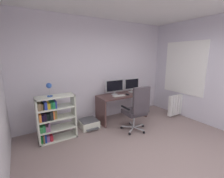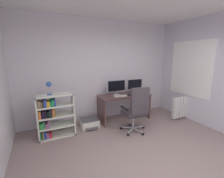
{
  "view_description": "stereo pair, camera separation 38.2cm",
  "coord_description": "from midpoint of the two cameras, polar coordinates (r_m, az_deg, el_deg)",
  "views": [
    {
      "loc": [
        -1.95,
        -1.49,
        1.82
      ],
      "look_at": [
        -0.01,
        1.7,
        1.0
      ],
      "focal_mm": 25.01,
      "sensor_mm": 36.0,
      "label": 1
    },
    {
      "loc": [
        -1.61,
        -1.67,
        1.82
      ],
      "look_at": [
        -0.01,
        1.7,
        1.0
      ],
      "focal_mm": 25.01,
      "sensor_mm": 36.0,
      "label": 2
    }
  ],
  "objects": [
    {
      "name": "ground_plane",
      "position": [
        3.01,
        15.02,
        -25.68
      ],
      "size": [
        4.46,
        4.81,
        0.02
      ],
      "primitive_type": "cube",
      "color": "gray",
      "rests_on": "ground"
    },
    {
      "name": "wall_back",
      "position": [
        4.44,
        -7.45,
        6.57
      ],
      "size": [
        4.46,
        0.1,
        2.77
      ],
      "primitive_type": "cube",
      "color": "silver",
      "rests_on": "ground"
    },
    {
      "name": "window_pane",
      "position": [
        4.96,
        22.91,
        7.07
      ],
      "size": [
        0.01,
        1.2,
        1.42
      ],
      "primitive_type": "cube",
      "color": "white"
    },
    {
      "name": "window_frame",
      "position": [
        4.96,
        22.86,
        7.07
      ],
      "size": [
        0.02,
        1.28,
        1.5
      ],
      "primitive_type": "cube",
      "color": "white"
    },
    {
      "name": "desk",
      "position": [
        4.45,
        1.32,
        -4.44
      ],
      "size": [
        1.43,
        0.6,
        0.73
      ],
      "color": "brown",
      "rests_on": "ground"
    },
    {
      "name": "monitor_main",
      "position": [
        4.32,
        -1.6,
        0.99
      ],
      "size": [
        0.56,
        0.18,
        0.41
      ],
      "color": "#B2B5B7",
      "rests_on": "desk"
    },
    {
      "name": "monitor_secondary",
      "position": [
        4.64,
        4.85,
        1.71
      ],
      "size": [
        0.49,
        0.18,
        0.4
      ],
      "color": "#B2B5B7",
      "rests_on": "desk"
    },
    {
      "name": "keyboard",
      "position": [
        4.21,
        -0.06,
        -2.52
      ],
      "size": [
        0.35,
        0.15,
        0.02
      ],
      "primitive_type": "cube",
      "rotation": [
        0.0,
        0.0,
        -0.07
      ],
      "color": "silver",
      "rests_on": "desk"
    },
    {
      "name": "computer_mouse",
      "position": [
        4.34,
        3.17,
        -1.98
      ],
      "size": [
        0.07,
        0.1,
        0.03
      ],
      "primitive_type": "cube",
      "rotation": [
        0.0,
        0.0,
        0.05
      ],
      "color": "black",
      "rests_on": "desk"
    },
    {
      "name": "office_chair",
      "position": [
        3.72,
        6.24,
        -6.99
      ],
      "size": [
        0.62,
        0.63,
        1.13
      ],
      "color": "#B7BABC",
      "rests_on": "ground"
    },
    {
      "name": "bookshelf",
      "position": [
        3.68,
        -23.73,
        -9.74
      ],
      "size": [
        0.79,
        0.32,
        0.99
      ],
      "color": "silver",
      "rests_on": "ground"
    },
    {
      "name": "desk_lamp",
      "position": [
        3.49,
        -24.99,
        0.64
      ],
      "size": [
        0.11,
        0.11,
        0.28
      ],
      "color": "#2E56AE",
      "rests_on": "bookshelf"
    },
    {
      "name": "printer",
      "position": [
        4.14,
        -11.15,
        -12.36
      ],
      "size": [
        0.45,
        0.5,
        0.22
      ],
      "color": "silver",
      "rests_on": "ground"
    },
    {
      "name": "radiator",
      "position": [
        5.09,
        21.25,
        -5.26
      ],
      "size": [
        0.85,
        0.1,
        0.6
      ],
      "color": "white",
      "rests_on": "ground"
    }
  ]
}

